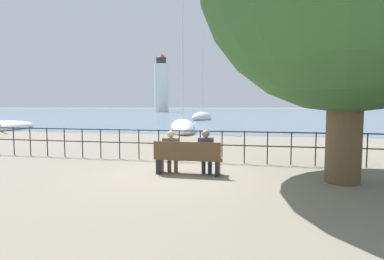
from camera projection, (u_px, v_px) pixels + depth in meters
name	position (u px, v px, depth m)	size (l,w,h in m)	color
ground_plane	(188.00, 174.00, 8.08)	(1000.00, 1000.00, 0.00)	gray
harbor_water	(251.00, 110.00, 165.34)	(600.00, 300.00, 0.01)	slate
park_bench	(188.00, 159.00, 7.98)	(1.80, 0.45, 0.90)	brown
seated_person_left	(171.00, 150.00, 8.14)	(0.42, 0.35, 1.18)	brown
seated_person_right	(206.00, 150.00, 7.94)	(0.39, 0.35, 1.21)	#2D3347
promenade_railing	(200.00, 141.00, 9.84)	(15.79, 0.04, 1.05)	black
sailboat_0	(183.00, 127.00, 22.42)	(3.89, 8.39, 10.49)	silver
sailboat_1	(335.00, 116.00, 49.53)	(4.76, 7.38, 12.05)	maroon
sailboat_3	(202.00, 117.00, 41.24)	(3.11, 5.35, 12.59)	silver
harbor_lighthouse	(161.00, 85.00, 100.76)	(4.76, 4.76, 19.62)	white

